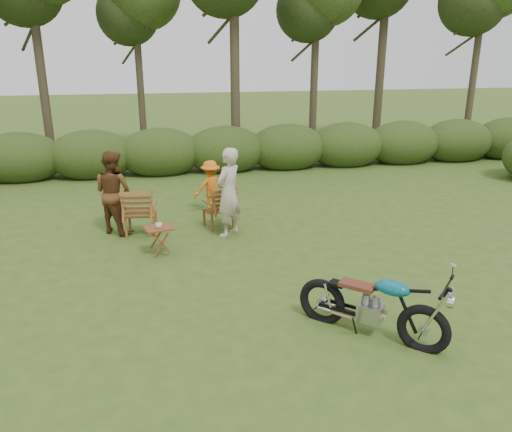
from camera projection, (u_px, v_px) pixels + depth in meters
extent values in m
plane|color=#324C19|center=(315.00, 306.00, 7.36)|extent=(80.00, 80.00, 0.00)
cylinder|color=#342A1C|center=(38.00, 50.00, 15.48)|extent=(0.28, 0.28, 7.20)
cylinder|color=#342A1C|center=(139.00, 64.00, 17.22)|extent=(0.24, 0.24, 6.30)
sphere|color=#2F4218|center=(134.00, 2.00, 16.60)|extent=(2.52, 2.52, 2.52)
cylinder|color=#342A1C|center=(235.00, 42.00, 15.54)|extent=(0.30, 0.30, 7.65)
cylinder|color=#342A1C|center=(315.00, 61.00, 17.33)|extent=(0.26, 0.26, 6.48)
cylinder|color=#342A1C|center=(383.00, 40.00, 18.70)|extent=(0.32, 0.32, 7.92)
cylinder|color=#342A1C|center=(476.00, 56.00, 17.31)|extent=(0.24, 0.24, 6.84)
ellipsoid|color=#273914|center=(19.00, 158.00, 14.37)|extent=(2.52, 1.68, 1.51)
ellipsoid|color=#273914|center=(92.00, 156.00, 14.75)|extent=(2.52, 1.68, 1.51)
ellipsoid|color=#273914|center=(160.00, 153.00, 15.14)|extent=(2.52, 1.68, 1.51)
ellipsoid|color=#273914|center=(225.00, 150.00, 15.52)|extent=(2.52, 1.68, 1.51)
ellipsoid|color=#273914|center=(287.00, 148.00, 15.91)|extent=(2.52, 1.68, 1.51)
ellipsoid|color=#273914|center=(346.00, 146.00, 16.29)|extent=(2.52, 1.68, 1.51)
ellipsoid|color=#273914|center=(403.00, 143.00, 16.68)|extent=(2.52, 1.68, 1.51)
ellipsoid|color=#273914|center=(457.00, 141.00, 17.07)|extent=(2.52, 1.68, 1.51)
ellipsoid|color=#273914|center=(508.00, 139.00, 17.45)|extent=(2.52, 1.68, 1.51)
imported|color=beige|center=(159.00, 225.00, 9.02)|extent=(0.15, 0.15, 0.10)
imported|color=#BBAD9A|center=(229.00, 235.00, 10.17)|extent=(0.77, 0.77, 1.80)
imported|color=#583219|center=(117.00, 232.00, 10.36)|extent=(1.05, 1.03, 1.71)
imported|color=orange|center=(211.00, 213.00, 11.59)|extent=(0.89, 0.65, 1.23)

